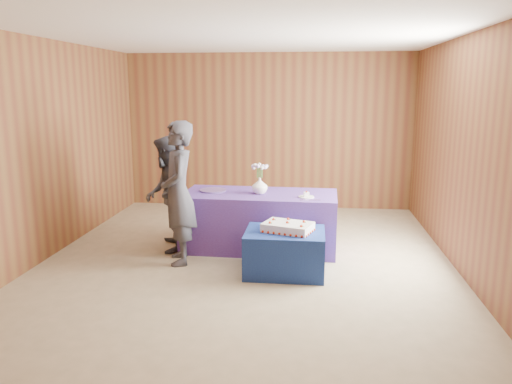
# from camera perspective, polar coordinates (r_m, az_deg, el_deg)

# --- Properties ---
(ground) EXTENTS (6.00, 6.00, 0.00)m
(ground) POSITION_cam_1_polar(r_m,az_deg,el_deg) (6.19, -1.15, -8.03)
(ground) COLOR #9C896C
(ground) RESTS_ON ground
(room_shell) EXTENTS (5.04, 6.04, 2.72)m
(room_shell) POSITION_cam_1_polar(r_m,az_deg,el_deg) (5.83, -1.23, 8.89)
(room_shell) COLOR brown
(room_shell) RESTS_ON ground
(cake_table) EXTENTS (0.90, 0.70, 0.50)m
(cake_table) POSITION_cam_1_polar(r_m,az_deg,el_deg) (5.78, 3.31, -6.87)
(cake_table) COLOR navy
(cake_table) RESTS_ON ground
(serving_table) EXTENTS (2.03, 0.96, 0.75)m
(serving_table) POSITION_cam_1_polar(r_m,az_deg,el_deg) (6.61, 0.43, -3.31)
(serving_table) COLOR #533695
(serving_table) RESTS_ON ground
(sheet_cake) EXTENTS (0.65, 0.53, 0.13)m
(sheet_cake) POSITION_cam_1_polar(r_m,az_deg,el_deg) (5.69, 3.66, -4.02)
(sheet_cake) COLOR white
(sheet_cake) RESTS_ON cake_table
(vase) EXTENTS (0.22, 0.22, 0.21)m
(vase) POSITION_cam_1_polar(r_m,az_deg,el_deg) (6.47, 0.42, 0.73)
(vase) COLOR white
(vase) RESTS_ON serving_table
(flower_spray) EXTENTS (0.22, 0.22, 0.17)m
(flower_spray) POSITION_cam_1_polar(r_m,az_deg,el_deg) (6.43, 0.43, 2.90)
(flower_spray) COLOR #346126
(flower_spray) RESTS_ON vase
(platter) EXTENTS (0.43, 0.43, 0.02)m
(platter) POSITION_cam_1_polar(r_m,az_deg,el_deg) (6.68, -4.96, 0.19)
(platter) COLOR #5E458A
(platter) RESTS_ON serving_table
(plate) EXTENTS (0.22, 0.22, 0.01)m
(plate) POSITION_cam_1_polar(r_m,az_deg,el_deg) (6.30, 5.77, -0.56)
(plate) COLOR silver
(plate) RESTS_ON serving_table
(cake_slice) EXTENTS (0.08, 0.07, 0.08)m
(cake_slice) POSITION_cam_1_polar(r_m,az_deg,el_deg) (6.29, 5.78, -0.24)
(cake_slice) COLOR white
(cake_slice) RESTS_ON plate
(knife) EXTENTS (0.26, 0.05, 0.00)m
(knife) POSITION_cam_1_polar(r_m,az_deg,el_deg) (6.15, 6.20, -0.92)
(knife) COLOR silver
(knife) RESTS_ON serving_table
(guest_left) EXTENTS (0.59, 0.73, 1.73)m
(guest_left) POSITION_cam_1_polar(r_m,az_deg,el_deg) (6.04, -8.85, -0.14)
(guest_left) COLOR #383842
(guest_left) RESTS_ON ground
(guest_right) EXTENTS (0.73, 0.85, 1.51)m
(guest_right) POSITION_cam_1_polar(r_m,az_deg,el_deg) (6.55, -10.10, -0.25)
(guest_right) COLOR #353740
(guest_right) RESTS_ON ground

